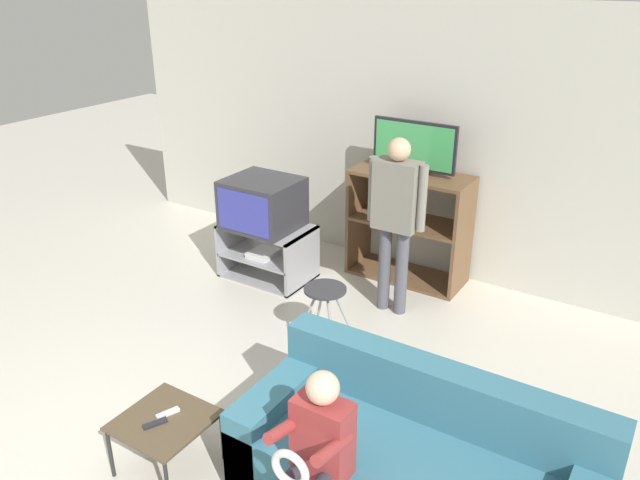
{
  "coord_description": "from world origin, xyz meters",
  "views": [
    {
      "loc": [
        2.62,
        -1.64,
        2.85
      ],
      "look_at": [
        0.26,
        2.09,
        0.9
      ],
      "focal_mm": 35.0,
      "sensor_mm": 36.0,
      "label": 1
    }
  ],
  "objects_px": {
    "person_seated_child": "(314,453)",
    "couch": "(415,471)",
    "tv_stand": "(267,252)",
    "folding_stool": "(325,300)",
    "media_shelf": "(409,226)",
    "person_standing_adult": "(396,210)",
    "television_flat": "(414,149)",
    "remote_control_white": "(168,413)",
    "remote_control_black": "(155,423)",
    "snack_table": "(165,424)",
    "television_main": "(263,203)"
  },
  "relations": [
    {
      "from": "media_shelf",
      "to": "television_flat",
      "type": "relative_size",
      "value": 1.39
    },
    {
      "from": "couch",
      "to": "person_seated_child",
      "type": "bearing_deg",
      "value": -125.13
    },
    {
      "from": "folding_stool",
      "to": "couch",
      "type": "relative_size",
      "value": 0.28
    },
    {
      "from": "media_shelf",
      "to": "person_standing_adult",
      "type": "bearing_deg",
      "value": -75.9
    },
    {
      "from": "tv_stand",
      "to": "television_flat",
      "type": "xyz_separation_m",
      "value": [
        1.17,
        0.74,
        1.05
      ]
    },
    {
      "from": "television_flat",
      "to": "remote_control_white",
      "type": "distance_m",
      "value": 3.25
    },
    {
      "from": "television_main",
      "to": "snack_table",
      "type": "xyz_separation_m",
      "value": [
        1.07,
        -2.4,
        -0.44
      ]
    },
    {
      "from": "television_flat",
      "to": "remote_control_white",
      "type": "bearing_deg",
      "value": -92.54
    },
    {
      "from": "person_seated_child",
      "to": "couch",
      "type": "bearing_deg",
      "value": 54.87
    },
    {
      "from": "folding_stool",
      "to": "remote_control_black",
      "type": "relative_size",
      "value": 3.87
    },
    {
      "from": "person_standing_adult",
      "to": "remote_control_white",
      "type": "bearing_deg",
      "value": -97.1
    },
    {
      "from": "folding_stool",
      "to": "snack_table",
      "type": "xyz_separation_m",
      "value": [
        -0.12,
        -1.62,
        -0.12
      ]
    },
    {
      "from": "couch",
      "to": "person_standing_adult",
      "type": "distance_m",
      "value": 2.37
    },
    {
      "from": "remote_control_white",
      "to": "television_main",
      "type": "bearing_deg",
      "value": 135.55
    },
    {
      "from": "television_main",
      "to": "person_seated_child",
      "type": "distance_m",
      "value": 3.2
    },
    {
      "from": "person_seated_child",
      "to": "snack_table",
      "type": "bearing_deg",
      "value": -179.59
    },
    {
      "from": "snack_table",
      "to": "remote_control_black",
      "type": "distance_m",
      "value": 0.08
    },
    {
      "from": "tv_stand",
      "to": "folding_stool",
      "type": "relative_size",
      "value": 1.53
    },
    {
      "from": "snack_table",
      "to": "media_shelf",
      "type": "bearing_deg",
      "value": 87.72
    },
    {
      "from": "tv_stand",
      "to": "person_seated_child",
      "type": "distance_m",
      "value": 3.22
    },
    {
      "from": "remote_control_white",
      "to": "couch",
      "type": "height_order",
      "value": "couch"
    },
    {
      "from": "media_shelf",
      "to": "couch",
      "type": "height_order",
      "value": "media_shelf"
    },
    {
      "from": "tv_stand",
      "to": "folding_stool",
      "type": "xyz_separation_m",
      "value": [
        1.16,
        -0.79,
        0.19
      ]
    },
    {
      "from": "media_shelf",
      "to": "person_standing_adult",
      "type": "distance_m",
      "value": 0.8
    },
    {
      "from": "television_main",
      "to": "remote_control_black",
      "type": "relative_size",
      "value": 4.63
    },
    {
      "from": "tv_stand",
      "to": "media_shelf",
      "type": "height_order",
      "value": "media_shelf"
    },
    {
      "from": "television_main",
      "to": "media_shelf",
      "type": "bearing_deg",
      "value": 31.95
    },
    {
      "from": "remote_control_black",
      "to": "person_seated_child",
      "type": "xyz_separation_m",
      "value": [
        1.07,
        0.07,
        0.25
      ]
    },
    {
      "from": "television_flat",
      "to": "person_seated_child",
      "type": "bearing_deg",
      "value": -73.39
    },
    {
      "from": "person_standing_adult",
      "to": "television_flat",
      "type": "bearing_deg",
      "value": 103.77
    },
    {
      "from": "remote_control_black",
      "to": "remote_control_white",
      "type": "relative_size",
      "value": 1.0
    },
    {
      "from": "folding_stool",
      "to": "person_seated_child",
      "type": "relative_size",
      "value": 0.53
    },
    {
      "from": "folding_stool",
      "to": "television_main",
      "type": "bearing_deg",
      "value": 146.9
    },
    {
      "from": "media_shelf",
      "to": "person_standing_adult",
      "type": "relative_size",
      "value": 0.71
    },
    {
      "from": "snack_table",
      "to": "person_standing_adult",
      "type": "height_order",
      "value": "person_standing_adult"
    },
    {
      "from": "television_flat",
      "to": "person_seated_child",
      "type": "relative_size",
      "value": 0.77
    },
    {
      "from": "television_flat",
      "to": "person_standing_adult",
      "type": "xyz_separation_m",
      "value": [
        0.17,
        -0.67,
        -0.35
      ]
    },
    {
      "from": "folding_stool",
      "to": "person_standing_adult",
      "type": "distance_m",
      "value": 1.01
    },
    {
      "from": "folding_stool",
      "to": "person_seated_child",
      "type": "height_order",
      "value": "person_seated_child"
    },
    {
      "from": "tv_stand",
      "to": "television_flat",
      "type": "bearing_deg",
      "value": 32.33
    },
    {
      "from": "remote_control_white",
      "to": "couch",
      "type": "relative_size",
      "value": 0.07
    },
    {
      "from": "tv_stand",
      "to": "folding_stool",
      "type": "height_order",
      "value": "folding_stool"
    },
    {
      "from": "television_main",
      "to": "remote_control_white",
      "type": "xyz_separation_m",
      "value": [
        1.05,
        -2.35,
        -0.39
      ]
    },
    {
      "from": "couch",
      "to": "folding_stool",
      "type": "bearing_deg",
      "value": 138.82
    },
    {
      "from": "folding_stool",
      "to": "remote_control_white",
      "type": "xyz_separation_m",
      "value": [
        -0.13,
        -1.58,
        -0.07
      ]
    },
    {
      "from": "tv_stand",
      "to": "snack_table",
      "type": "bearing_deg",
      "value": -66.66
    },
    {
      "from": "television_flat",
      "to": "folding_stool",
      "type": "xyz_separation_m",
      "value": [
        -0.01,
        -1.53,
        -0.86
      ]
    },
    {
      "from": "person_seated_child",
      "to": "television_main",
      "type": "bearing_deg",
      "value": 131.71
    },
    {
      "from": "folding_stool",
      "to": "remote_control_white",
      "type": "bearing_deg",
      "value": -94.77
    },
    {
      "from": "person_standing_adult",
      "to": "remote_control_black",
      "type": "bearing_deg",
      "value": -96.72
    }
  ]
}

